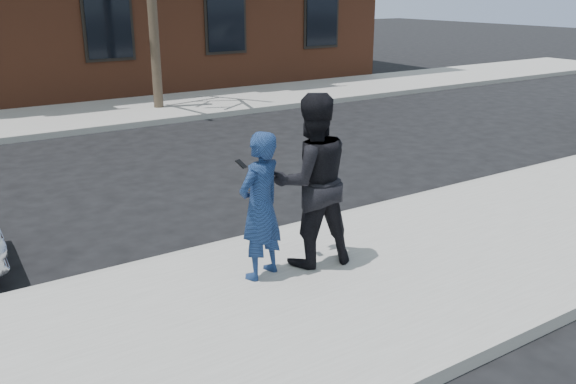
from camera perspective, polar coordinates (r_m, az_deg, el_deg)
ground at (r=6.24m, az=-12.59°, el=-13.68°), size 100.00×100.00×0.00m
near_sidewalk at (r=6.00m, az=-11.75°, el=-14.19°), size 50.00×3.50×0.15m
near_curb at (r=7.51m, az=-16.96°, el=-7.60°), size 50.00×0.10×0.15m
man_hoodie at (r=6.73m, az=-2.61°, el=-1.32°), size 0.71×0.58×1.69m
man_peacoat at (r=7.03m, az=2.21°, el=1.06°), size 1.13×0.96×2.04m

